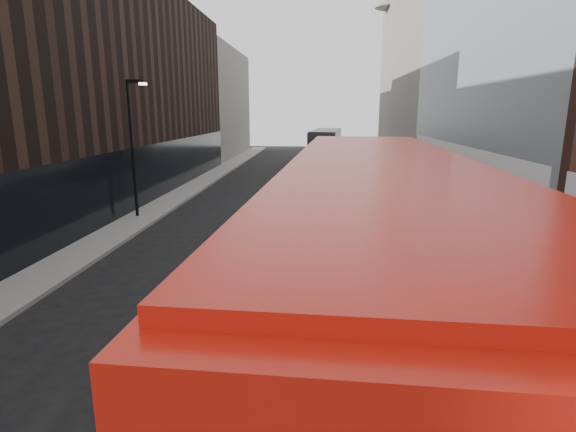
% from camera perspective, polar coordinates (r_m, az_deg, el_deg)
% --- Properties ---
extents(sidewalk_right, '(3.00, 80.00, 0.15)m').
position_cam_1_polar(sidewalk_right, '(30.87, 15.40, 2.38)').
color(sidewalk_right, slate).
rests_on(sidewalk_right, ground).
extents(sidewalk_left, '(2.00, 80.00, 0.15)m').
position_cam_1_polar(sidewalk_left, '(31.69, -13.28, 2.77)').
color(sidewalk_left, slate).
rests_on(sidewalk_left, ground).
extents(building_modern_block, '(5.03, 22.00, 20.00)m').
position_cam_1_polar(building_modern_block, '(27.99, 26.94, 20.67)').
color(building_modern_block, '#969C9F').
rests_on(building_modern_block, ground).
extents(building_victorian, '(6.50, 24.00, 21.00)m').
position_cam_1_polar(building_victorian, '(49.94, 16.33, 17.30)').
color(building_victorian, slate).
rests_on(building_victorian, ground).
extents(building_left_mid, '(5.00, 24.00, 14.00)m').
position_cam_1_polar(building_left_mid, '(37.11, -16.86, 14.78)').
color(building_left_mid, black).
rests_on(building_left_mid, ground).
extents(building_left_far, '(5.00, 20.00, 13.00)m').
position_cam_1_polar(building_left_far, '(58.22, -9.01, 13.87)').
color(building_left_far, slate).
rests_on(building_left_far, ground).
extents(street_lamp, '(1.06, 0.22, 7.00)m').
position_cam_1_polar(street_lamp, '(24.75, -19.08, 9.18)').
color(street_lamp, black).
rests_on(street_lamp, sidewalk_left).
extents(red_bus, '(3.43, 12.25, 4.90)m').
position_cam_1_polar(red_bus, '(7.76, 10.86, -8.74)').
color(red_bus, '#B0140A').
rests_on(red_bus, ground).
extents(grey_bus, '(3.78, 11.76, 3.74)m').
position_cam_1_polar(grey_bus, '(47.90, 4.83, 8.79)').
color(grey_bus, black).
rests_on(grey_bus, ground).
extents(car_a, '(2.01, 4.32, 1.43)m').
position_cam_1_polar(car_a, '(22.67, 8.37, 0.59)').
color(car_a, black).
rests_on(car_a, ground).
extents(car_b, '(1.38, 3.82, 1.25)m').
position_cam_1_polar(car_b, '(26.68, 3.32, 2.40)').
color(car_b, '#9C9FA5').
rests_on(car_b, ground).
extents(car_c, '(2.25, 5.05, 1.44)m').
position_cam_1_polar(car_c, '(37.30, 3.06, 5.62)').
color(car_c, black).
rests_on(car_c, ground).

